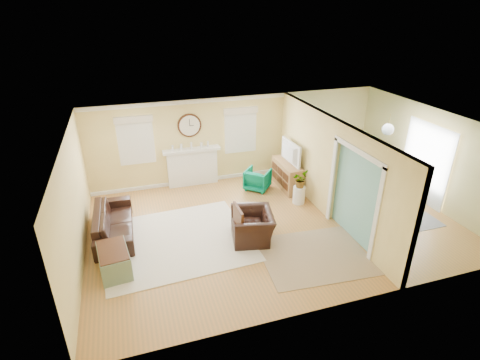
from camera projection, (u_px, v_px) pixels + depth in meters
name	position (u px, v px, depth m)	size (l,w,h in m)	color
floor	(273.00, 223.00, 9.51)	(9.00, 9.00, 0.00)	olive
wall_back	(238.00, 138.00, 11.54)	(9.00, 0.02, 2.60)	#D3BB6D
wall_front	(343.00, 248.00, 6.37)	(9.00, 0.02, 2.60)	#D3BB6D
wall_left	(74.00, 205.00, 7.73)	(0.02, 6.00, 2.60)	#D3BB6D
wall_right	(429.00, 156.00, 10.18)	(0.02, 6.00, 2.60)	#D3BB6D
ceiling	(278.00, 125.00, 8.39)	(9.00, 6.00, 0.02)	white
partition	(326.00, 163.00, 9.58)	(0.17, 6.00, 2.60)	#D3BB6D
fireplace	(192.00, 166.00, 11.33)	(1.70, 0.30, 1.17)	white
wall_clock	(189.00, 125.00, 10.86)	(0.70, 0.07, 0.70)	#472311
window_left	(135.00, 137.00, 10.51)	(1.05, 0.13, 1.42)	white
window_right	(240.00, 127.00, 11.36)	(1.05, 0.13, 1.42)	white
french_doors	(426.00, 163.00, 10.25)	(0.06, 1.70, 2.20)	white
pendant	(388.00, 129.00, 9.38)	(0.30, 0.30, 0.55)	gold
rug_cream	(177.00, 241.00, 8.81)	(3.33, 2.88, 0.02)	beige
rug_jute	(314.00, 255.00, 8.30)	(2.33, 1.91, 0.01)	tan
rug_grey	(367.00, 204.00, 10.39)	(2.51, 3.14, 0.01)	slate
sofa	(114.00, 222.00, 8.95)	(2.20, 0.86, 0.64)	black
eames_chair	(252.00, 226.00, 8.76)	(1.07, 0.93, 0.69)	black
green_chair	(258.00, 179.00, 11.15)	(0.67, 0.69, 0.63)	#006940
trunk	(114.00, 261.00, 7.70)	(0.69, 1.02, 0.55)	slate
credenza	(287.00, 175.00, 11.21)	(0.47, 1.37, 0.80)	olive
tv	(287.00, 153.00, 10.89)	(1.13, 0.15, 0.65)	black
garden_stool	(299.00, 195.00, 10.39)	(0.34, 0.34, 0.49)	white
potted_plant	(300.00, 179.00, 10.18)	(0.42, 0.37, 0.47)	#337F33
dining_table	(369.00, 195.00, 10.26)	(1.78, 0.99, 0.63)	#472311
dining_chair_n	(350.00, 170.00, 11.14)	(0.53, 0.53, 0.95)	slate
dining_chair_s	(395.00, 204.00, 9.30)	(0.49, 0.49, 0.93)	slate
dining_chair_w	(353.00, 189.00, 9.97)	(0.51, 0.51, 0.99)	white
dining_chair_e	(394.00, 183.00, 10.25)	(0.55, 0.55, 1.03)	slate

